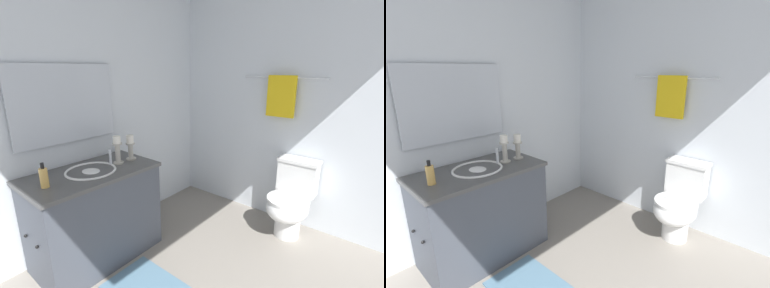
# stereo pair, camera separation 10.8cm
# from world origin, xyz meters

# --- Properties ---
(wall_back) EXTENTS (2.69, 0.04, 2.45)m
(wall_back) POSITION_xyz_m (0.00, 1.45, 1.23)
(wall_back) COLOR silver
(wall_back) RESTS_ON ground
(wall_left) EXTENTS (0.04, 2.90, 2.45)m
(wall_left) POSITION_xyz_m (-1.35, 0.00, 1.23)
(wall_left) COLOR silver
(wall_left) RESTS_ON ground
(vanity_cabinet) EXTENTS (0.58, 1.03, 0.80)m
(vanity_cabinet) POSITION_xyz_m (-1.02, -0.20, 0.40)
(vanity_cabinet) COLOR #474C56
(vanity_cabinet) RESTS_ON ground
(sink_basin) EXTENTS (0.40, 0.40, 0.24)m
(sink_basin) POSITION_xyz_m (-1.02, -0.20, 0.76)
(sink_basin) COLOR white
(sink_basin) RESTS_ON vanity_cabinet
(mirror) EXTENTS (0.02, 0.86, 0.64)m
(mirror) POSITION_xyz_m (-1.30, -0.20, 1.32)
(mirror) COLOR silver
(candle_holder_tall) EXTENTS (0.09, 0.09, 0.23)m
(candle_holder_tall) POSITION_xyz_m (-1.01, 0.19, 0.92)
(candle_holder_tall) COLOR #B7B2A5
(candle_holder_tall) RESTS_ON vanity_cabinet
(candle_holder_short) EXTENTS (0.09, 0.09, 0.24)m
(candle_holder_short) POSITION_xyz_m (-1.01, 0.06, 0.93)
(candle_holder_short) COLOR #B7B2A5
(candle_holder_short) RESTS_ON vanity_cabinet
(soap_bottle) EXTENTS (0.06, 0.06, 0.18)m
(soap_bottle) POSITION_xyz_m (-0.99, -0.57, 0.87)
(soap_bottle) COLOR #E5B259
(soap_bottle) RESTS_ON vanity_cabinet
(toilet) EXTENTS (0.39, 0.54, 0.75)m
(toilet) POSITION_xyz_m (0.15, 1.17, 0.37)
(toilet) COLOR white
(toilet) RESTS_ON ground
(towel_bar) EXTENTS (0.82, 0.02, 0.02)m
(towel_bar) POSITION_xyz_m (-0.11, 1.39, 1.52)
(towel_bar) COLOR silver
(towel_near_vanity) EXTENTS (0.28, 0.03, 0.41)m
(towel_near_vanity) POSITION_xyz_m (-0.11, 1.37, 1.33)
(towel_near_vanity) COLOR yellow
(towel_near_vanity) RESTS_ON towel_bar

